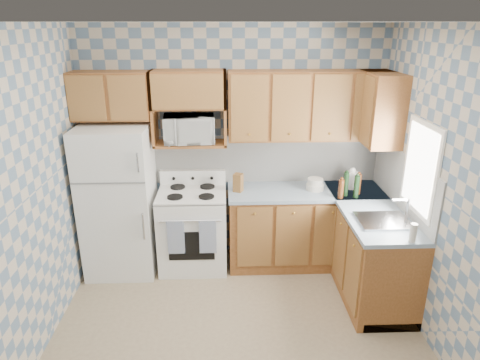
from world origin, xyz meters
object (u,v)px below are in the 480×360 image
(refrigerator, at_px, (119,201))
(stove_body, at_px, (193,230))
(electric_kettle, at_px, (352,180))
(microwave, at_px, (189,129))

(refrigerator, bearing_deg, stove_body, 1.78)
(refrigerator, bearing_deg, electric_kettle, 1.89)
(microwave, height_order, electric_kettle, microwave)
(microwave, xyz_separation_m, electric_kettle, (1.83, -0.11, -0.59))
(refrigerator, xyz_separation_m, electric_kettle, (2.62, 0.09, 0.17))
(refrigerator, height_order, microwave, microwave)
(refrigerator, distance_m, microwave, 1.11)
(refrigerator, relative_size, microwave, 3.08)
(microwave, distance_m, electric_kettle, 1.92)
(stove_body, bearing_deg, refrigerator, -178.22)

